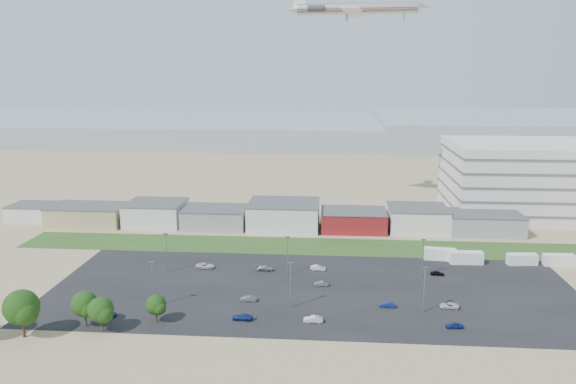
# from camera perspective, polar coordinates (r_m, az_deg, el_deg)

# --- Properties ---
(ground) EXTENTS (700.00, 700.00, 0.00)m
(ground) POSITION_cam_1_polar(r_m,az_deg,el_deg) (112.81, -0.46, -13.59)
(ground) COLOR #957F5E
(ground) RESTS_ON ground
(parking_lot) EXTENTS (120.00, 50.00, 0.01)m
(parking_lot) POSITION_cam_1_polar(r_m,az_deg,el_deg) (130.78, 2.52, -9.83)
(parking_lot) COLOR black
(parking_lot) RESTS_ON ground
(grass_strip) EXTENTS (160.00, 16.00, 0.02)m
(grass_strip) POSITION_cam_1_polar(r_m,az_deg,el_deg) (161.06, 1.15, -5.49)
(grass_strip) COLOR #2D491B
(grass_strip) RESTS_ON ground
(hills_backdrop) EXTENTS (700.00, 200.00, 9.00)m
(hills_backdrop) POSITION_cam_1_polar(r_m,az_deg,el_deg) (419.64, 8.79, 6.06)
(hills_backdrop) COLOR gray
(hills_backdrop) RESTS_ON ground
(building_row) EXTENTS (170.00, 20.00, 8.00)m
(building_row) POSITION_cam_1_polar(r_m,az_deg,el_deg) (179.81, -3.91, -2.29)
(building_row) COLOR silver
(building_row) RESTS_ON ground
(parking_garage) EXTENTS (80.00, 40.00, 25.00)m
(parking_garage) POSITION_cam_1_polar(r_m,az_deg,el_deg) (215.37, 26.57, 1.18)
(parking_garage) COLOR silver
(parking_garage) RESTS_ON ground
(box_trailer_a) EXTENTS (8.45, 3.42, 3.08)m
(box_trailer_a) POSITION_cam_1_polar(r_m,az_deg,el_deg) (154.70, 15.19, -6.10)
(box_trailer_a) COLOR silver
(box_trailer_a) RESTS_ON ground
(box_trailer_b) EXTENTS (8.56, 2.95, 3.17)m
(box_trailer_b) POSITION_cam_1_polar(r_m,az_deg,el_deg) (153.60, 17.64, -6.37)
(box_trailer_b) COLOR silver
(box_trailer_b) RESTS_ON ground
(box_trailer_c) EXTENTS (7.72, 3.05, 2.82)m
(box_trailer_c) POSITION_cam_1_polar(r_m,az_deg,el_deg) (157.83, 22.68, -6.32)
(box_trailer_c) COLOR silver
(box_trailer_c) RESTS_ON ground
(box_trailer_d) EXTENTS (7.87, 2.75, 2.92)m
(box_trailer_d) POSITION_cam_1_polar(r_m,az_deg,el_deg) (161.07, 25.82, -6.23)
(box_trailer_d) COLOR silver
(box_trailer_d) RESTS_ON ground
(tree_left) EXTENTS (7.06, 7.06, 10.59)m
(tree_left) POSITION_cam_1_polar(r_m,az_deg,el_deg) (117.90, -25.43, -10.85)
(tree_left) COLOR black
(tree_left) RESTS_ON ground
(tree_mid) EXTENTS (5.45, 5.45, 8.18)m
(tree_mid) POSITION_cam_1_polar(r_m,az_deg,el_deg) (118.48, -19.96, -10.89)
(tree_mid) COLOR black
(tree_mid) RESTS_ON ground
(tree_right) EXTENTS (5.27, 5.27, 7.90)m
(tree_right) POSITION_cam_1_polar(r_m,az_deg,el_deg) (115.25, -18.47, -11.52)
(tree_right) COLOR black
(tree_right) RESTS_ON ground
(tree_near) EXTENTS (4.30, 4.30, 6.45)m
(tree_near) POSITION_cam_1_polar(r_m,az_deg,el_deg) (116.65, -13.27, -11.28)
(tree_near) COLOR black
(tree_near) RESTS_ON ground
(lightpole_front_l) EXTENTS (1.18, 0.49, 10.01)m
(lightpole_front_l) POSITION_cam_1_polar(r_m,az_deg,el_deg) (123.24, -13.54, -9.10)
(lightpole_front_l) COLOR slate
(lightpole_front_l) RESTS_ON ground
(lightpole_front_m) EXTENTS (1.18, 0.49, 10.01)m
(lightpole_front_m) POSITION_cam_1_polar(r_m,az_deg,el_deg) (119.41, 0.27, -9.45)
(lightpole_front_m) COLOR slate
(lightpole_front_m) RESTS_ON ground
(lightpole_front_r) EXTENTS (1.16, 0.49, 9.90)m
(lightpole_front_r) POSITION_cam_1_polar(r_m,az_deg,el_deg) (120.59, 13.66, -9.62)
(lightpole_front_r) COLOR slate
(lightpole_front_r) RESTS_ON ground
(lightpole_back_l) EXTENTS (1.16, 0.48, 9.88)m
(lightpole_back_l) POSITION_cam_1_polar(r_m,az_deg,el_deg) (142.77, -12.23, -6.06)
(lightpole_back_l) COLOR slate
(lightpole_back_l) RESTS_ON ground
(lightpole_back_m) EXTENTS (1.12, 0.47, 9.55)m
(lightpole_back_m) POSITION_cam_1_polar(r_m,az_deg,el_deg) (138.19, -0.04, -6.47)
(lightpole_back_m) COLOR slate
(lightpole_back_m) RESTS_ON ground
(lightpole_back_r) EXTENTS (1.11, 0.46, 9.43)m
(lightpole_back_r) POSITION_cam_1_polar(r_m,az_deg,el_deg) (140.50, 13.52, -6.53)
(lightpole_back_r) COLOR slate
(lightpole_back_r) RESTS_ON ground
(airliner) EXTENTS (51.59, 37.94, 14.28)m
(airliner) POSITION_cam_1_polar(r_m,az_deg,el_deg) (196.23, 7.01, 18.03)
(airliner) COLOR silver
(parked_car_0) EXTENTS (4.06, 2.06, 1.10)m
(parked_car_0) POSITION_cam_1_polar(r_m,az_deg,el_deg) (125.52, 16.06, -11.04)
(parked_car_0) COLOR silver
(parked_car_0) RESTS_ON ground
(parked_car_1) EXTENTS (3.58, 1.47, 1.15)m
(parked_car_1) POSITION_cam_1_polar(r_m,az_deg,el_deg) (123.07, 10.06, -11.19)
(parked_car_1) COLOR navy
(parked_car_1) RESTS_ON ground
(parked_car_2) EXTENTS (3.36, 1.46, 1.13)m
(parked_car_2) POSITION_cam_1_polar(r_m,az_deg,el_deg) (116.89, 16.54, -12.86)
(parked_car_2) COLOR navy
(parked_car_2) RESTS_ON ground
(parked_car_3) EXTENTS (4.25, 1.99, 1.20)m
(parked_car_3) POSITION_cam_1_polar(r_m,az_deg,el_deg) (115.97, -4.65, -12.55)
(parked_car_3) COLOR navy
(parked_car_3) RESTS_ON ground
(parked_car_4) EXTENTS (3.58, 1.31, 1.17)m
(parked_car_4) POSITION_cam_1_polar(r_m,az_deg,el_deg) (124.47, -4.03, -10.74)
(parked_car_4) COLOR #595B5E
(parked_car_4) RESTS_ON ground
(parked_car_6) EXTENTS (4.53, 2.10, 1.28)m
(parked_car_6) POSITION_cam_1_polar(r_m,az_deg,el_deg) (141.91, -2.35, -7.74)
(parked_car_6) COLOR #A5A5AA
(parked_car_6) RESTS_ON ground
(parked_car_7) EXTENTS (3.35, 1.21, 1.10)m
(parked_car_7) POSITION_cam_1_polar(r_m,az_deg,el_deg) (132.60, 3.42, -9.27)
(parked_car_7) COLOR #595B5E
(parked_car_7) RESTS_ON ground
(parked_car_8) EXTENTS (3.43, 1.68, 1.13)m
(parked_car_8) POSITION_cam_1_polar(r_m,az_deg,el_deg) (143.53, 14.93, -7.96)
(parked_car_8) COLOR black
(parked_car_8) RESTS_ON ground
(parked_car_9) EXTENTS (4.79, 2.35, 1.31)m
(parked_car_9) POSITION_cam_1_polar(r_m,az_deg,el_deg) (144.92, -8.41, -7.42)
(parked_car_9) COLOR silver
(parked_car_9) RESTS_ON ground
(parked_car_10) EXTENTS (3.94, 1.75, 1.12)m
(parked_car_10) POSITION_cam_1_polar(r_m,az_deg,el_deg) (122.78, -17.87, -11.69)
(parked_car_10) COLOR navy
(parked_car_10) RESTS_ON ground
(parked_car_11) EXTENTS (3.88, 1.48, 1.26)m
(parked_car_11) POSITION_cam_1_polar(r_m,az_deg,el_deg) (142.30, 3.07, -7.69)
(parked_car_11) COLOR silver
(parked_car_11) RESTS_ON ground
(parked_car_13) EXTENTS (3.88, 1.47, 1.26)m
(parked_car_13) POSITION_cam_1_polar(r_m,az_deg,el_deg) (114.80, 2.58, -12.77)
(parked_car_13) COLOR silver
(parked_car_13) RESTS_ON ground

